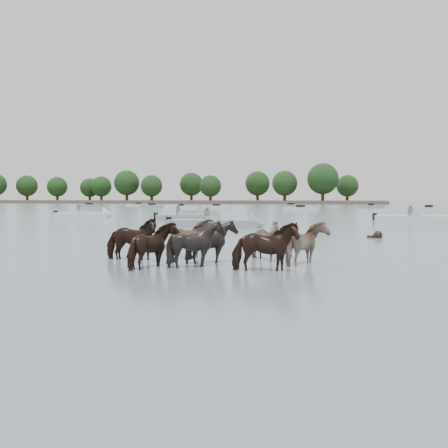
# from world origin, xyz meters

# --- Properties ---
(ground) EXTENTS (400.00, 400.00, 0.00)m
(ground) POSITION_xyz_m (0.00, 0.00, 0.00)
(ground) COLOR #4B5F6D
(ground) RESTS_ON ground
(shoreline) EXTENTS (160.00, 30.00, 1.00)m
(shoreline) POSITION_xyz_m (-70.00, 150.00, 0.50)
(shoreline) COLOR #4C4233
(shoreline) RESTS_ON ground
(pony_herd) EXTENTS (6.81, 4.18, 1.47)m
(pony_herd) POSITION_xyz_m (-1.22, 1.60, 0.56)
(pony_herd) COLOR black
(pony_herd) RESTS_ON ground
(swimming_pony) EXTENTS (0.72, 0.44, 0.44)m
(swimming_pony) POSITION_xyz_m (3.57, 12.72, 0.10)
(swimming_pony) COLOR black
(swimming_pony) RESTS_ON ground
(motorboat_a) EXTENTS (5.21, 3.32, 1.92)m
(motorboat_a) POSITION_xyz_m (-11.21, 28.35, 0.23)
(motorboat_a) COLOR gray
(motorboat_a) RESTS_ON ground
(motorboat_b) EXTENTS (6.56, 2.51, 1.92)m
(motorboat_b) POSITION_xyz_m (-5.71, 19.27, 0.22)
(motorboat_b) COLOR gray
(motorboat_b) RESTS_ON ground
(motorboat_c) EXTENTS (6.94, 1.62, 1.92)m
(motorboat_c) POSITION_xyz_m (7.84, 30.82, 0.22)
(motorboat_c) COLOR silver
(motorboat_c) RESTS_ON ground
(motorboat_f) EXTENTS (5.65, 3.49, 1.92)m
(motorboat_f) POSITION_xyz_m (-22.88, 31.76, 0.23)
(motorboat_f) COLOR silver
(motorboat_f) RESTS_ON ground
(distant_flotilla) EXTENTS (104.35, 29.60, 0.93)m
(distant_flotilla) POSITION_xyz_m (-0.98, 73.99, 0.26)
(distant_flotilla) COLOR gray
(distant_flotilla) RESTS_ON ground
(treeline) EXTENTS (146.47, 22.86, 12.30)m
(treeline) POSITION_xyz_m (-65.17, 148.12, 6.39)
(treeline) COLOR #382619
(treeline) RESTS_ON ground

